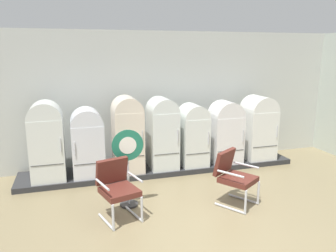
{
  "coord_description": "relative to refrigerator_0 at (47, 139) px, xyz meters",
  "views": [
    {
      "loc": [
        -1.9,
        -3.83,
        2.65
      ],
      "look_at": [
        0.07,
        2.75,
        1.09
      ],
      "focal_mm": 35.41,
      "sensor_mm": 36.0,
      "label": 1
    }
  ],
  "objects": [
    {
      "name": "refrigerator_6",
      "position": [
        4.77,
        0.01,
        -0.05
      ],
      "size": [
        0.69,
        0.71,
        1.5
      ],
      "color": "white",
      "rests_on": "display_plinth"
    },
    {
      "name": "refrigerator_0",
      "position": [
        0.0,
        0.0,
        0.0
      ],
      "size": [
        0.65,
        0.69,
        1.58
      ],
      "color": "silver",
      "rests_on": "display_plinth"
    },
    {
      "name": "refrigerator_1",
      "position": [
        0.78,
        -0.0,
        -0.1
      ],
      "size": [
        0.64,
        0.69,
        1.41
      ],
      "color": "silver",
      "rests_on": "display_plinth"
    },
    {
      "name": "armchair_left",
      "position": [
        1.13,
        -1.78,
        -0.41
      ],
      "size": [
        0.71,
        0.78,
        0.95
      ],
      "color": "silver",
      "rests_on": "ground"
    },
    {
      "name": "display_plinth",
      "position": [
        2.39,
        0.1,
        -0.89
      ],
      "size": [
        6.14,
        0.95,
        0.11
      ],
      "primitive_type": "cube",
      "color": "#2B2B2E",
      "rests_on": "ground"
    },
    {
      "name": "refrigerator_2",
      "position": [
        1.62,
        0.01,
        0.02
      ],
      "size": [
        0.6,
        0.72,
        1.61
      ],
      "color": "beige",
      "rests_on": "display_plinth"
    },
    {
      "name": "refrigerator_3",
      "position": [
        2.39,
        0.02,
        -0.01
      ],
      "size": [
        0.59,
        0.72,
        1.56
      ],
      "color": "silver",
      "rests_on": "display_plinth"
    },
    {
      "name": "armchair_right",
      "position": [
        3.15,
        -1.87,
        -0.41
      ],
      "size": [
        0.8,
        0.84,
        0.95
      ],
      "color": "silver",
      "rests_on": "ground"
    },
    {
      "name": "ground",
      "position": [
        2.39,
        -2.92,
        -0.97
      ],
      "size": [
        12.0,
        10.0,
        0.05
      ],
      "primitive_type": "cube",
      "color": "#837452"
    },
    {
      "name": "sign_stand",
      "position": [
        1.37,
        -1.43,
        -0.24
      ],
      "size": [
        0.54,
        0.32,
        1.37
      ],
      "color": "#2D2D30",
      "rests_on": "ground"
    },
    {
      "name": "refrigerator_5",
      "position": [
        3.89,
        -0.04,
        -0.09
      ],
      "size": [
        0.69,
        0.61,
        1.43
      ],
      "color": "white",
      "rests_on": "display_plinth"
    },
    {
      "name": "back_wall",
      "position": [
        2.39,
        0.74,
        0.61
      ],
      "size": [
        11.76,
        0.12,
        3.09
      ],
      "color": "beige",
      "rests_on": "ground"
    },
    {
      "name": "refrigerator_4",
      "position": [
        3.1,
        -0.01,
        -0.1
      ],
      "size": [
        0.59,
        0.67,
        1.39
      ],
      "color": "silver",
      "rests_on": "display_plinth"
    }
  ]
}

